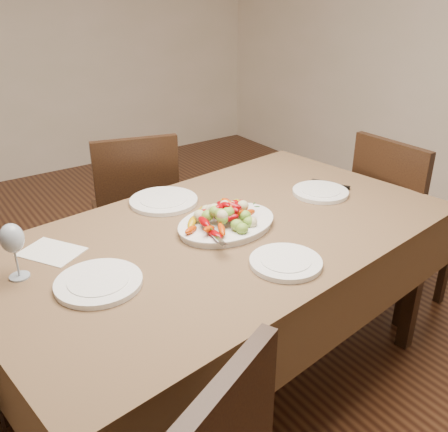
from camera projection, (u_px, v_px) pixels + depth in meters
The scene contains 14 objects.
floor at pixel (184, 370), 2.31m from camera, with size 6.00×6.00×0.00m, color #3D2112.
dining_table at pixel (224, 311), 2.09m from camera, with size 1.84×1.04×0.76m, color brown.
chair_far at pixel (134, 212), 2.75m from camera, with size 0.42×0.42×0.95m, color black, non-canonical shape.
chair_right at pixel (404, 222), 2.64m from camera, with size 0.42×0.42×0.95m, color black, non-canonical shape.
serving_platter at pixel (227, 225), 1.95m from camera, with size 0.40×0.30×0.02m, color white.
roasted_vegetables at pixel (227, 212), 1.92m from camera, with size 0.33×0.22×0.09m, color #800206, non-canonical shape.
serving_spoon at pixel (221, 225), 1.87m from camera, with size 0.28×0.06×0.03m, color #9EA0A8, non-canonical shape.
plate_left at pixel (99, 283), 1.58m from camera, with size 0.28×0.28×0.02m, color white.
plate_right at pixel (320, 192), 2.26m from camera, with size 0.25×0.25×0.02m, color white.
plate_far at pixel (164, 201), 2.17m from camera, with size 0.29×0.29×0.02m, color white.
plate_near at pixel (286, 263), 1.70m from camera, with size 0.25×0.25×0.02m, color white.
wine_glass at pixel (14, 250), 1.58m from camera, with size 0.08×0.08×0.20m, color #8C99A5, non-canonical shape.
menu_card at pixel (52, 252), 1.78m from camera, with size 0.15×0.21×0.00m, color silver.
table_knife at pixel (332, 185), 2.35m from camera, with size 0.02×0.20×0.01m, color #9EA0A8, non-canonical shape.
Camera 1 is at (-0.87, -1.57, 1.64)m, focal length 40.00 mm.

